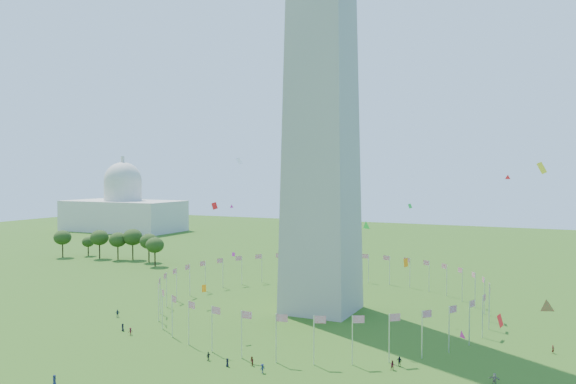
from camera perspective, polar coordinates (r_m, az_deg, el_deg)
The scene contains 6 objects.
ground at distance 102.04m, azimuth -7.70°, elevation -17.99°, with size 600.00×600.00×0.00m, color #264C11.
flag_ring at distance 143.71m, azimuth 3.40°, elevation -10.20°, with size 80.24×80.24×9.00m.
capitol_building at distance 349.17m, azimuth -16.42°, elevation -0.03°, with size 70.00×35.00×46.00m, color beige, non-canonical shape.
crowd at distance 97.83m, azimuth 1.21°, elevation -18.32°, with size 97.54×78.52×1.93m.
kites_aloft at distance 110.62m, azimuth 8.24°, elevation -6.54°, with size 88.74×78.86×33.99m.
tree_line_west at distance 233.68m, azimuth -17.01°, elevation -5.30°, with size 55.27×16.04×12.12m.
Camera 1 is at (52.40, -80.32, 34.85)m, focal length 35.00 mm.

